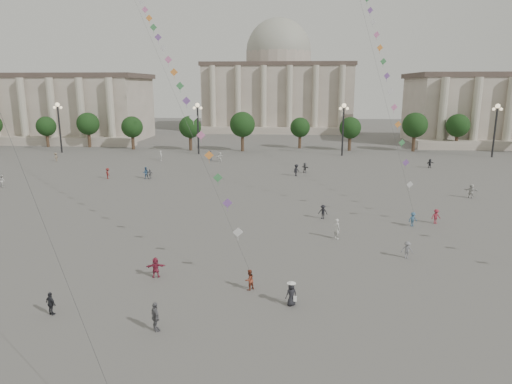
{
  "coord_description": "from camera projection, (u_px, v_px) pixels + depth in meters",
  "views": [
    {
      "loc": [
        4.23,
        -24.61,
        14.03
      ],
      "look_at": [
        1.5,
        12.0,
        5.48
      ],
      "focal_mm": 32.0,
      "sensor_mm": 36.0,
      "label": 1
    }
  ],
  "objects": [
    {
      "name": "person_crowd_7",
      "position": [
        471.0,
        191.0,
        58.37
      ],
      "size": [
        1.77,
        1.29,
        1.85
      ],
      "primitive_type": "imported",
      "rotation": [
        0.0,
        0.0,
        2.65
      ],
      "color": "beige",
      "rests_on": "ground"
    },
    {
      "name": "person_crowd_6",
      "position": [
        407.0,
        250.0,
        37.89
      ],
      "size": [
        1.03,
        0.69,
        1.49
      ],
      "primitive_type": "imported",
      "rotation": [
        0.0,
        0.0,
        6.14
      ],
      "color": "slate",
      "rests_on": "ground"
    },
    {
      "name": "person_crowd_21",
      "position": [
        296.0,
        170.0,
        72.71
      ],
      "size": [
        1.29,
        1.41,
        1.9
      ],
      "primitive_type": "imported",
      "rotation": [
        0.0,
        0.0,
        0.95
      ],
      "color": "black",
      "rests_on": "ground"
    },
    {
      "name": "person_crowd_20",
      "position": [
        323.0,
        212.0,
        49.21
      ],
      "size": [
        1.15,
        0.89,
        1.56
      ],
      "primitive_type": "imported",
      "rotation": [
        0.0,
        0.0,
        5.93
      ],
      "color": "black",
      "rests_on": "ground"
    },
    {
      "name": "person_crowd_12",
      "position": [
        305.0,
        168.0,
        75.46
      ],
      "size": [
        1.41,
        1.49,
        1.68
      ],
      "primitive_type": "imported",
      "rotation": [
        0.0,
        0.0,
        2.31
      ],
      "color": "#5C5C60",
      "rests_on": "ground"
    },
    {
      "name": "hall_central",
      "position": [
        278.0,
        85.0,
        149.67
      ],
      "size": [
        48.3,
        34.3,
        35.5
      ],
      "color": "#9F9385",
      "rests_on": "ground"
    },
    {
      "name": "lamp_post_far_east",
      "position": [
        496.0,
        121.0,
        90.44
      ],
      "size": [
        2.0,
        0.9,
        10.65
      ],
      "color": "#262628",
      "rests_on": "ground"
    },
    {
      "name": "tourist_2",
      "position": [
        156.0,
        267.0,
        34.13
      ],
      "size": [
        1.51,
        0.81,
        1.56
      ],
      "primitive_type": "imported",
      "rotation": [
        0.0,
        0.0,
        3.39
      ],
      "color": "#9B2A44",
      "rests_on": "ground"
    },
    {
      "name": "person_crowd_17",
      "position": [
        108.0,
        173.0,
        70.54
      ],
      "size": [
        1.19,
        1.24,
        1.7
      ],
      "primitive_type": "imported",
      "rotation": [
        0.0,
        0.0,
        2.28
      ],
      "color": "maroon",
      "rests_on": "ground"
    },
    {
      "name": "person_crowd_18",
      "position": [
        146.0,
        173.0,
        70.76
      ],
      "size": [
        1.08,
        0.97,
        1.82
      ],
      "primitive_type": "imported",
      "rotation": [
        0.0,
        0.0,
        3.53
      ],
      "color": "#385A80",
      "rests_on": "ground"
    },
    {
      "name": "person_crowd_16",
      "position": [
        150.0,
        174.0,
        70.39
      ],
      "size": [
        0.92,
        0.4,
        1.55
      ],
      "primitive_type": "imported",
      "rotation": [
        0.0,
        0.0,
        6.26
      ],
      "color": "slate",
      "rests_on": "ground"
    },
    {
      "name": "lamp_post_mid_east",
      "position": [
        343.0,
        120.0,
        92.62
      ],
      "size": [
        2.0,
        0.9,
        10.65
      ],
      "color": "#262628",
      "rests_on": "ground"
    },
    {
      "name": "ground",
      "position": [
        216.0,
        325.0,
        27.39
      ],
      "size": [
        360.0,
        360.0,
        0.0
      ],
      "primitive_type": "plane",
      "color": "#514F4C",
      "rests_on": "ground"
    },
    {
      "name": "person_crowd_19",
      "position": [
        56.0,
        157.0,
        86.95
      ],
      "size": [
        0.81,
        1.16,
        1.64
      ],
      "primitive_type": "imported",
      "rotation": [
        0.0,
        0.0,
        4.51
      ],
      "color": "#7E6E57",
      "rests_on": "ground"
    },
    {
      "name": "tourist_1",
      "position": [
        51.0,
        304.0,
        28.51
      ],
      "size": [
        0.95,
        0.73,
        1.51
      ],
      "primitive_type": "imported",
      "rotation": [
        0.0,
        0.0,
        2.66
      ],
      "color": "#222328",
      "rests_on": "ground"
    },
    {
      "name": "kite_train_west",
      "position": [
        147.0,
        19.0,
        53.6
      ],
      "size": [
        27.44,
        48.81,
        68.02
      ],
      "color": "#3F3F3F",
      "rests_on": "ground"
    },
    {
      "name": "person_crowd_13",
      "position": [
        337.0,
        229.0,
        42.73
      ],
      "size": [
        0.78,
        0.85,
        1.95
      ],
      "primitive_type": "imported",
      "rotation": [
        0.0,
        0.0,
        2.15
      ],
      "color": "silver",
      "rests_on": "ground"
    },
    {
      "name": "person_crowd_0",
      "position": [
        210.0,
        155.0,
        88.55
      ],
      "size": [
        1.16,
        0.9,
        1.83
      ],
      "primitive_type": "imported",
      "rotation": [
        0.0,
        0.0,
        0.49
      ],
      "color": "#3A5382",
      "rests_on": "ground"
    },
    {
      "name": "kite_flyer_0",
      "position": [
        249.0,
        280.0,
        32.05
      ],
      "size": [
        0.91,
        0.91,
        1.49
      ],
      "primitive_type": "imported",
      "rotation": [
        0.0,
        0.0,
        3.96
      ],
      "color": "brown",
      "rests_on": "ground"
    },
    {
      "name": "tree_row",
      "position": [
        271.0,
        126.0,
        101.92
      ],
      "size": [
        137.12,
        5.12,
        8.0
      ],
      "color": "#3A281D",
      "rests_on": "ground"
    },
    {
      "name": "lamp_post_far_west",
      "position": [
        59.0,
        118.0,
        96.98
      ],
      "size": [
        2.0,
        0.9,
        10.65
      ],
      "color": "#262628",
      "rests_on": "ground"
    },
    {
      "name": "person_crowd_4",
      "position": [
        220.0,
        157.0,
        86.32
      ],
      "size": [
        1.65,
        1.55,
        1.85
      ],
      "primitive_type": "imported",
      "rotation": [
        0.0,
        0.0,
        3.86
      ],
      "color": "white",
      "rests_on": "ground"
    },
    {
      "name": "lamp_post_mid_west",
      "position": [
        198.0,
        119.0,
        94.8
      ],
      "size": [
        2.0,
        0.9,
        10.65
      ],
      "color": "#262628",
      "rests_on": "ground"
    },
    {
      "name": "person_crowd_9",
      "position": [
        430.0,
        163.0,
        79.97
      ],
      "size": [
        1.54,
        1.03,
        1.6
      ],
      "primitive_type": "imported",
      "rotation": [
        0.0,
        0.0,
        0.42
      ],
      "color": "black",
      "rests_on": "ground"
    },
    {
      "name": "person_crowd_10",
      "position": [
        161.0,
        156.0,
        87.79
      ],
      "size": [
        0.59,
        0.77,
        1.9
      ],
      "primitive_type": "imported",
      "rotation": [
        0.0,
        0.0,
        1.79
      ],
      "color": "silver",
      "rests_on": "ground"
    },
    {
      "name": "kite_flyer_1",
      "position": [
        413.0,
        219.0,
        46.64
      ],
      "size": [
        1.09,
        0.84,
        1.48
      ],
      "primitive_type": "imported",
      "rotation": [
        0.0,
        0.0,
        0.35
      ],
      "color": "#385E7F",
      "rests_on": "ground"
    },
    {
      "name": "person_crowd_1",
      "position": [
        2.0,
        181.0,
        64.74
      ],
      "size": [
        1.11,
        1.1,
        1.8
      ],
      "primitive_type": "imported",
      "rotation": [
        0.0,
        0.0,
        2.4
      ],
      "color": "silver",
      "rests_on": "ground"
    },
    {
      "name": "hat_person",
      "position": [
        291.0,
        293.0,
        29.71
      ],
      "size": [
        0.91,
        0.8,
        1.69
      ],
      "color": "black",
      "rests_on": "ground"
    },
    {
      "name": "person_crowd_8",
      "position": [
        436.0,
        216.0,
        47.49
      ],
      "size": [
        1.13,
        0.82,
        1.56
      ],
      "primitive_type": "imported",
      "rotation": [
        0.0,
        0.0,
        0.26
      ],
      "color": "maroon",
      "rests_on": "ground"
    },
    {
      "name": "tourist_3",
      "position": [
        156.0,
        317.0,
        26.58
      ],
      "size": [
        0.99,
        1.11,
        1.81
      ],
      "primitive_type": "imported",
      "rotation": [
        0.0,
        0.0,
        2.22
      ],
      "color": "slate",
      "rests_on": "ground"
    }
  ]
}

